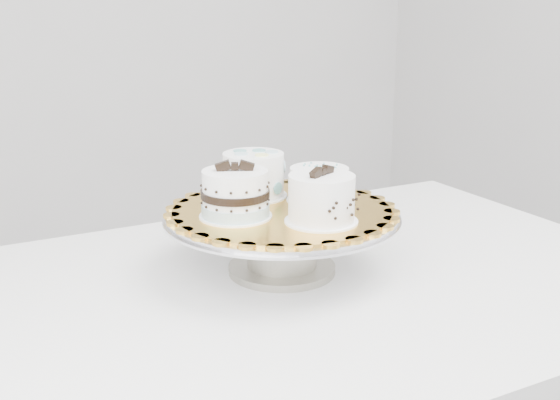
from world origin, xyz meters
TOP-DOWN VIEW (x-y plane):
  - table at (-0.09, 0.07)m, footprint 1.30×0.95m
  - cake_stand at (-0.10, 0.12)m, footprint 0.39×0.39m
  - cake_board at (-0.10, 0.12)m, footprint 0.46×0.46m
  - cake_swirl at (-0.09, 0.03)m, footprint 0.13×0.13m
  - cake_banded at (-0.18, 0.12)m, footprint 0.14×0.14m
  - cake_dots at (-0.10, 0.21)m, footprint 0.13×0.13m
  - cake_ribbon at (-0.02, 0.12)m, footprint 0.12×0.11m

SIDE VIEW (x-z plane):
  - table at x=-0.09m, z-range 0.30..1.05m
  - cake_stand at x=-0.10m, z-range 0.77..0.87m
  - cake_board at x=-0.10m, z-range 0.85..0.86m
  - cake_ribbon at x=-0.02m, z-range 0.86..0.92m
  - cake_banded at x=-0.18m, z-range 0.85..0.94m
  - cake_swirl at x=-0.09m, z-range 0.85..0.94m
  - cake_dots at x=-0.10m, z-range 0.86..0.94m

